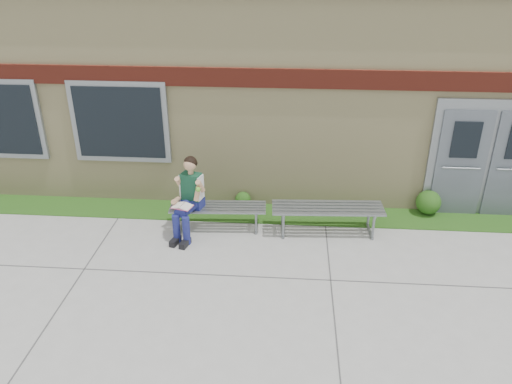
{
  "coord_description": "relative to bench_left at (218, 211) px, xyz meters",
  "views": [
    {
      "loc": [
        0.31,
        -6.02,
        4.73
      ],
      "look_at": [
        -0.28,
        1.7,
        0.92
      ],
      "focal_mm": 35.0,
      "sensor_mm": 36.0,
      "label": 1
    }
  ],
  "objects": [
    {
      "name": "shrub_mid",
      "position": [
        0.37,
        0.85,
        -0.18
      ],
      "size": [
        0.31,
        0.31,
        0.31
      ],
      "primitive_type": "sphere",
      "color": "#1A5015",
      "rests_on": "grass_strip"
    },
    {
      "name": "bench_right",
      "position": [
        2.0,
        0.0,
        0.05
      ],
      "size": [
        2.03,
        0.67,
        0.52
      ],
      "rotation": [
        0.0,
        0.0,
        0.05
      ],
      "color": "gray",
      "rests_on": "ground"
    },
    {
      "name": "school_building",
      "position": [
        1.0,
        3.99,
        1.75
      ],
      "size": [
        16.2,
        6.22,
        4.2
      ],
      "color": "beige",
      "rests_on": "ground"
    },
    {
      "name": "shrub_east",
      "position": [
        4.01,
        0.85,
        -0.09
      ],
      "size": [
        0.48,
        0.48,
        0.48
      ],
      "primitive_type": "sphere",
      "color": "#1A5015",
      "rests_on": "grass_strip"
    },
    {
      "name": "girl",
      "position": [
        -0.49,
        -0.22,
        0.39
      ],
      "size": [
        0.58,
        0.95,
        1.45
      ],
      "rotation": [
        0.0,
        0.0,
        -0.27
      ],
      "color": "navy",
      "rests_on": "ground"
    },
    {
      "name": "grass_strip",
      "position": [
        1.0,
        0.6,
        -0.34
      ],
      "size": [
        16.0,
        0.8,
        0.02
      ],
      "primitive_type": "cube",
      "color": "#1A5015",
      "rests_on": "ground"
    },
    {
      "name": "ground",
      "position": [
        1.0,
        -2.0,
        -0.35
      ],
      "size": [
        80.0,
        80.0,
        0.0
      ],
      "primitive_type": "plane",
      "color": "#9E9E99",
      "rests_on": "ground"
    },
    {
      "name": "bench_left",
      "position": [
        0.0,
        0.0,
        0.0
      ],
      "size": [
        1.78,
        0.59,
        0.46
      ],
      "rotation": [
        0.0,
        0.0,
        0.06
      ],
      "color": "gray",
      "rests_on": "ground"
    }
  ]
}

